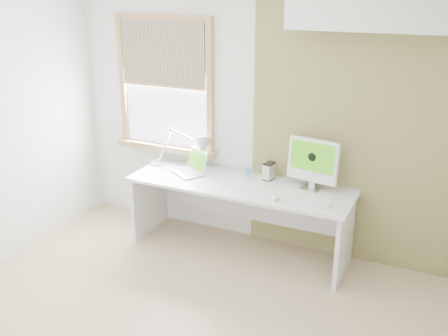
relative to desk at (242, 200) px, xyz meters
The scene contains 12 objects.
room 1.63m from the desk, 90.38° to the right, with size 4.04×3.54×2.64m.
accent_wall 1.29m from the desk, 16.71° to the left, with size 2.00×0.02×2.60m, color olive.
soffit 2.22m from the desk, ahead, with size 1.60×0.40×0.42m, color white.
window 1.45m from the desk, 164.96° to the left, with size 1.20×0.14×1.42m.
desk is the anchor object (origin of this frame).
desk_lamp 0.75m from the desk, 165.72° to the left, with size 0.75×0.32×0.41m.
laptop 0.62m from the desk, behind, with size 0.42×0.40×0.23m.
phone_dock 0.26m from the desk, 80.26° to the left, with size 0.08×0.08×0.14m.
external_drive 0.39m from the desk, 38.69° to the left, with size 0.10×0.14×0.17m.
imac 0.82m from the desk, 10.15° to the left, with size 0.50×0.20×0.48m.
keyboard 0.78m from the desk, 18.16° to the right, with size 0.43×0.12×0.02m.
mouse 0.55m from the desk, 30.92° to the right, with size 0.06×0.10×0.03m, color white.
Camera 1 is at (1.81, -2.79, 2.55)m, focal length 40.60 mm.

